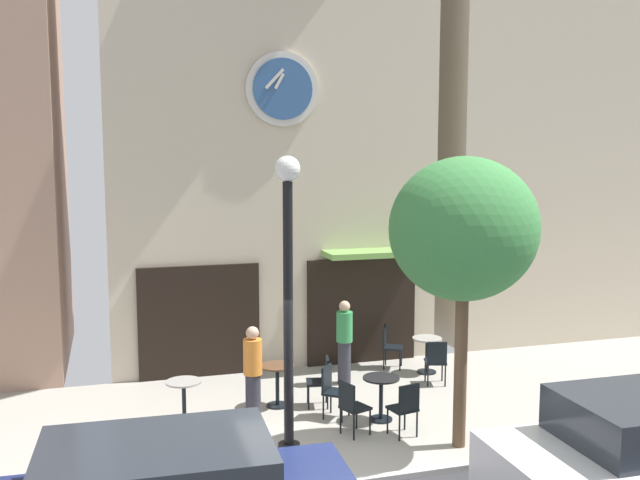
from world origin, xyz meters
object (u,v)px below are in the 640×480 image
Objects in this scene: pedestrian_orange at (253,373)px; cafe_chair_corner at (332,387)px; cafe_chair_by_entrance at (351,404)px; cafe_table_leftmost at (427,350)px; pedestrian_green at (344,341)px; cafe_chair_near_tree at (322,378)px; cafe_chair_facing_street at (436,359)px; cafe_table_near_door at (184,395)px; cafe_chair_under_awning at (389,343)px; cafe_chair_mid_row at (405,405)px; cafe_table_near_curb at (381,392)px; street_tree at (464,230)px; cafe_table_center_right at (277,379)px; street_lamp at (288,313)px.

cafe_chair_corner is at bearing -5.66° from pedestrian_orange.
cafe_table_leftmost is at bearing 46.00° from cafe_chair_by_entrance.
pedestrian_green reaches higher than cafe_table_leftmost.
cafe_table_leftmost is 4.36m from pedestrian_orange.
pedestrian_green is at bearing 73.94° from cafe_chair_by_entrance.
cafe_chair_near_tree is at bearing -125.75° from pedestrian_green.
pedestrian_green and pedestrian_orange have the same top height.
cafe_chair_facing_street is (2.48, 1.03, 0.00)m from cafe_chair_corner.
cafe_table_near_door is 0.80× the size of cafe_chair_near_tree.
cafe_table_near_door is 2.88m from cafe_chair_by_entrance.
cafe_chair_near_tree is at bearing -138.42° from cafe_chair_under_awning.
cafe_chair_under_awning is at bearing 71.92° from cafe_chair_mid_row.
pedestrian_green reaches higher than cafe_table_near_curb.
cafe_chair_mid_row reaches higher than cafe_table_leftmost.
street_tree is 5.01× the size of cafe_chair_under_awning.
cafe_table_near_curb is 0.84× the size of cafe_chair_corner.
pedestrian_orange is at bearing 147.25° from street_tree.
cafe_chair_mid_row is (-1.15, -3.53, 0.00)m from cafe_chair_under_awning.
street_tree is 3.00m from cafe_chair_mid_row.
street_tree is 5.01× the size of cafe_chair_mid_row.
cafe_table_center_right is at bearing -163.29° from cafe_table_leftmost.
pedestrian_orange is at bearing 95.01° from street_lamp.
cafe_chair_corner is 1.40m from pedestrian_orange.
cafe_table_center_right is at bearing 163.65° from cafe_chair_near_tree.
pedestrian_orange reaches higher than cafe_chair_near_tree.
cafe_chair_by_entrance reaches higher than cafe_table_near_curb.
cafe_table_near_door is at bearing -157.44° from cafe_chair_under_awning.
street_lamp reaches higher than pedestrian_green.
cafe_chair_by_entrance is 3.78m from cafe_chair_under_awning.
street_lamp is at bearing -99.36° from cafe_table_center_right.
pedestrian_green is at bearing 91.68° from cafe_chair_mid_row.
cafe_chair_corner is at bearing 153.66° from cafe_table_near_curb.
cafe_chair_near_tree and cafe_chair_corner have the same top height.
pedestrian_green is (0.79, 1.10, 0.33)m from cafe_chair_near_tree.
street_lamp is 2.76m from cafe_chair_mid_row.
pedestrian_orange reaches higher than cafe_chair_corner.
cafe_chair_near_tree and cafe_chair_facing_street have the same top height.
cafe_chair_by_entrance is 1.00× the size of cafe_chair_near_tree.
cafe_chair_near_tree is (-0.06, 1.43, 0.00)m from cafe_chair_by_entrance.
street_lamp reaches higher than cafe_table_near_door.
pedestrian_orange is at bearing 166.41° from cafe_table_near_curb.
street_tree is 2.70× the size of pedestrian_orange.
street_tree is 4.27m from pedestrian_orange.
cafe_table_near_curb is 0.84× the size of cafe_chair_near_tree.
cafe_table_center_right is at bearing 9.94° from cafe_table_near_door.
street_tree is 6.06× the size of cafe_table_leftmost.
cafe_table_near_curb is 0.85m from cafe_chair_corner.
cafe_chair_under_awning is at bearing 29.51° from pedestrian_green.
cafe_table_leftmost reaches higher than cafe_table_near_door.
street_lamp is at bearing -84.99° from pedestrian_orange.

